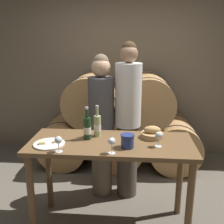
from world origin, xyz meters
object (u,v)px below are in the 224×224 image
at_px(person_left, 102,125).
at_px(wine_glass_center, 159,136).
at_px(bread_basket, 152,133).
at_px(wine_glass_left, 112,142).
at_px(person_right, 128,120).
at_px(blue_crock, 127,140).
at_px(tasting_table, 111,156).
at_px(wine_bottle_white, 97,126).
at_px(wine_glass_far_left, 58,141).
at_px(cheese_plate, 49,144).
at_px(wine_bottle_red, 87,128).

distance_m(person_left, wine_glass_center, 0.88).
relative_size(bread_basket, wine_glass_left, 1.53).
bearing_deg(person_left, bread_basket, -38.95).
bearing_deg(person_right, bread_basket, -61.02).
bearing_deg(person_right, blue_crock, -88.93).
distance_m(person_left, bread_basket, 0.70).
distance_m(tasting_table, wine_glass_center, 0.50).
distance_m(wine_bottle_white, wine_glass_center, 0.61).
distance_m(tasting_table, wine_glass_far_left, 0.54).
bearing_deg(person_left, blue_crock, -65.69).
distance_m(blue_crock, wine_glass_left, 0.19).
xyz_separation_m(cheese_plate, wine_glass_center, (0.97, 0.04, 0.09)).
relative_size(wine_glass_left, wine_glass_center, 1.00).
height_order(person_left, wine_glass_left, person_left).
bearing_deg(wine_glass_left, wine_glass_center, 23.49).
relative_size(tasting_table, blue_crock, 12.47).
height_order(cheese_plate, wine_glass_center, wine_glass_center).
relative_size(person_right, wine_glass_left, 12.90).
relative_size(wine_bottle_white, bread_basket, 1.45).
distance_m(blue_crock, cheese_plate, 0.70).
bearing_deg(wine_bottle_red, person_right, 54.81).
xyz_separation_m(wine_bottle_white, bread_basket, (0.53, -0.00, -0.06)).
xyz_separation_m(tasting_table, person_left, (-0.16, 0.57, 0.11)).
bearing_deg(wine_glass_center, blue_crock, -171.44).
distance_m(wine_bottle_red, blue_crock, 0.42).
distance_m(bread_basket, wine_glass_far_left, 0.89).
xyz_separation_m(wine_bottle_red, wine_glass_left, (0.25, -0.30, -0.01)).
xyz_separation_m(person_left, person_right, (0.30, -0.00, 0.06)).
height_order(tasting_table, wine_glass_left, wine_glass_left).
distance_m(wine_bottle_white, cheese_plate, 0.48).
xyz_separation_m(blue_crock, wine_glass_left, (-0.13, -0.13, 0.03)).
xyz_separation_m(wine_bottle_white, wine_glass_center, (0.57, -0.21, -0.01)).
bearing_deg(person_left, person_right, -0.04).
xyz_separation_m(wine_bottle_red, cheese_plate, (-0.32, -0.16, -0.10)).
xyz_separation_m(cheese_plate, wine_glass_far_left, (0.13, -0.14, 0.09)).
xyz_separation_m(person_left, bread_basket, (0.54, -0.44, 0.07)).
xyz_separation_m(blue_crock, wine_glass_far_left, (-0.57, -0.14, 0.03)).
bearing_deg(cheese_plate, blue_crock, -0.29).
bearing_deg(tasting_table, blue_crock, -37.20).
distance_m(cheese_plate, wine_glass_far_left, 0.21).
bearing_deg(blue_crock, wine_bottle_red, 156.35).
distance_m(tasting_table, wine_bottle_red, 0.34).
xyz_separation_m(wine_bottle_red, wine_glass_center, (0.65, -0.13, -0.01)).
distance_m(wine_glass_left, wine_glass_center, 0.43).
relative_size(wine_bottle_red, blue_crock, 2.58).
height_order(tasting_table, wine_bottle_red, wine_bottle_red).
height_order(bread_basket, wine_glass_far_left, wine_glass_far_left).
bearing_deg(person_right, cheese_plate, -135.04).
xyz_separation_m(wine_bottle_white, wine_glass_far_left, (-0.27, -0.39, -0.01)).
bearing_deg(wine_glass_far_left, tasting_table, 31.63).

